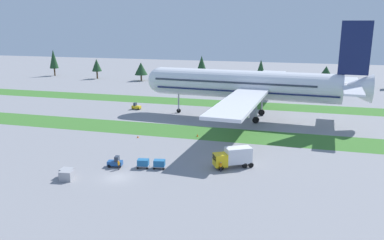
% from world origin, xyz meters
% --- Properties ---
extents(ground_plane, '(400.00, 400.00, 0.00)m').
position_xyz_m(ground_plane, '(0.00, 0.00, 0.00)').
color(ground_plane, gray).
extents(grass_strip_near, '(320.00, 10.97, 0.01)m').
position_xyz_m(grass_strip_near, '(0.00, 29.47, 0.00)').
color(grass_strip_near, '#3D752D').
rests_on(grass_strip_near, ground).
extents(grass_strip_far, '(320.00, 10.97, 0.01)m').
position_xyz_m(grass_strip_far, '(0.00, 63.41, 0.00)').
color(grass_strip_far, '#3D752D').
rests_on(grass_strip_far, ground).
extents(airliner, '(58.50, 72.55, 25.38)m').
position_xyz_m(airliner, '(16.00, 46.35, 9.11)').
color(airliner, white).
rests_on(airliner, ground).
extents(baggage_tug, '(2.78, 1.71, 1.97)m').
position_xyz_m(baggage_tug, '(-2.56, 4.46, 0.81)').
color(baggage_tug, '#1E4C8E').
rests_on(baggage_tug, ground).
extents(cargo_dolly_lead, '(2.42, 1.84, 1.55)m').
position_xyz_m(cargo_dolly_lead, '(2.39, 5.29, 0.92)').
color(cargo_dolly_lead, '#A3A3A8').
rests_on(cargo_dolly_lead, ground).
extents(cargo_dolly_second, '(2.42, 1.84, 1.55)m').
position_xyz_m(cargo_dolly_second, '(5.25, 5.77, 0.92)').
color(cargo_dolly_second, '#A3A3A8').
rests_on(cargo_dolly_second, ground).
extents(catering_truck, '(7.19, 5.40, 3.58)m').
position_xyz_m(catering_truck, '(17.71, 9.73, 1.95)').
color(catering_truck, yellow).
rests_on(catering_truck, ground).
extents(pushback_tractor, '(2.69, 1.49, 1.97)m').
position_xyz_m(pushback_tractor, '(-17.51, 48.81, 0.81)').
color(pushback_tractor, yellow).
rests_on(pushback_tractor, ground).
extents(ground_crew_marshaller, '(0.36, 0.56, 1.74)m').
position_xyz_m(ground_crew_marshaller, '(15.97, 7.10, 0.95)').
color(ground_crew_marshaller, black).
rests_on(ground_crew_marshaller, ground).
extents(ground_crew_loader, '(0.36, 0.53, 1.74)m').
position_xyz_m(ground_crew_loader, '(-1.40, 3.37, 0.95)').
color(ground_crew_loader, black).
rests_on(ground_crew_loader, ground).
extents(uld_container_0, '(2.06, 1.67, 1.51)m').
position_xyz_m(uld_container_0, '(-8.17, -2.01, 0.75)').
color(uld_container_0, '#A3A3A8').
rests_on(uld_container_0, ground).
extents(uld_container_1, '(2.19, 1.84, 1.56)m').
position_xyz_m(uld_container_1, '(-7.57, -3.08, 0.78)').
color(uld_container_1, '#A3A3A8').
rests_on(uld_container_1, ground).
extents(taxiway_marker_0, '(0.44, 0.44, 0.62)m').
position_xyz_m(taxiway_marker_0, '(6.94, 26.33, 0.31)').
color(taxiway_marker_0, orange).
rests_on(taxiway_marker_0, ground).
extents(taxiway_marker_1, '(0.44, 0.44, 0.47)m').
position_xyz_m(taxiway_marker_1, '(-5.68, 22.01, 0.24)').
color(taxiway_marker_1, orange).
rests_on(taxiway_marker_1, ground).
extents(distant_tree_line, '(175.40, 9.66, 12.45)m').
position_xyz_m(distant_tree_line, '(3.84, 104.55, 6.60)').
color(distant_tree_line, '#4C3823').
rests_on(distant_tree_line, ground).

